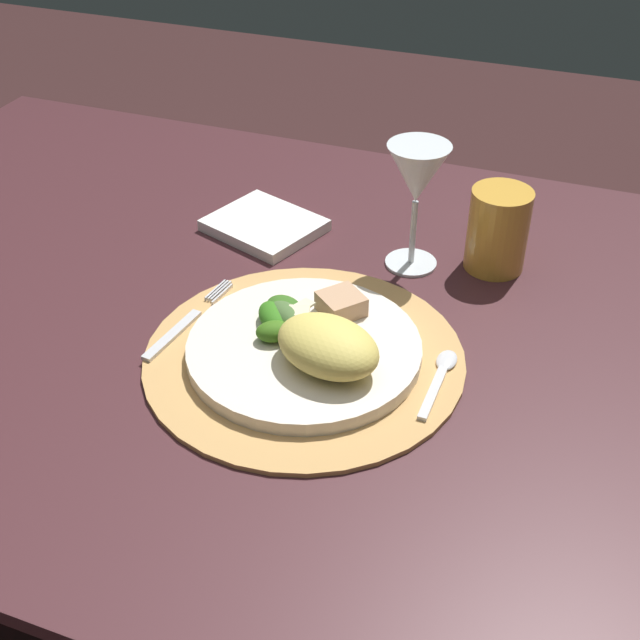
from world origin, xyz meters
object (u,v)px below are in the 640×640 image
object	(u,v)px
amber_tumbler	(498,230)
napkin	(265,225)
dining_table	(284,384)
dinner_plate	(304,349)
fork	(185,323)
wine_glass	(417,178)
spoon	(441,373)

from	to	relation	value
amber_tumbler	napkin	bearing A→B (deg)	-176.25
dining_table	amber_tumbler	bearing A→B (deg)	40.79
dining_table	amber_tumbler	size ratio (longest dim) A/B	13.37
dining_table	dinner_plate	size ratio (longest dim) A/B	5.55
dining_table	fork	xyz separation A→B (m)	(-0.09, -0.07, 0.13)
fork	napkin	world-z (taller)	napkin
dining_table	napkin	world-z (taller)	napkin
wine_glass	spoon	bearing A→B (deg)	-66.27
dining_table	fork	distance (m)	0.17
fork	dinner_plate	bearing A→B (deg)	-0.96
wine_glass	amber_tumbler	bearing A→B (deg)	18.18
napkin	amber_tumbler	xyz separation A→B (m)	(0.32, 0.02, 0.05)
spoon	napkin	size ratio (longest dim) A/B	0.84
dining_table	napkin	distance (m)	0.23
fork	wine_glass	xyz separation A→B (m)	(0.21, 0.23, 0.12)
dinner_plate	fork	world-z (taller)	dinner_plate
dinner_plate	spoon	xyz separation A→B (m)	(0.15, 0.02, -0.01)
wine_glass	amber_tumbler	distance (m)	0.13
spoon	amber_tumbler	world-z (taller)	amber_tumbler
amber_tumbler	spoon	bearing A→B (deg)	-91.86
fork	dining_table	bearing A→B (deg)	39.51
spoon	amber_tumbler	bearing A→B (deg)	88.14
dining_table	wine_glass	size ratio (longest dim) A/B	8.66
dinner_plate	wine_glass	xyz separation A→B (m)	(0.06, 0.23, 0.11)
dinner_plate	spoon	size ratio (longest dim) A/B	2.18
amber_tumbler	dinner_plate	bearing A→B (deg)	-120.86
dining_table	wine_glass	world-z (taller)	wine_glass
dinner_plate	napkin	world-z (taller)	dinner_plate
napkin	wine_glass	xyz separation A→B (m)	(0.21, -0.01, 0.12)
napkin	amber_tumbler	distance (m)	0.32
dinner_plate	spoon	distance (m)	0.15
napkin	dinner_plate	bearing A→B (deg)	-57.52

